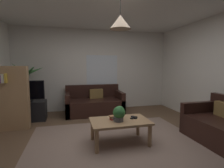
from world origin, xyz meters
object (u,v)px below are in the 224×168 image
object	(u,v)px
remote_on_table_1	(134,117)
pendant_lamp	(120,22)
potted_plant_on_table	(119,113)
tv_stand	(28,111)
book_on_table_2	(114,116)
bookshelf_corner	(11,98)
couch_under_window	(94,104)
coffee_table	(120,124)
remote_on_table_0	(134,118)
potted_palm_corner	(27,90)
tv	(26,91)
book_on_table_0	(114,119)
book_on_table_1	(114,118)

from	to	relation	value
remote_on_table_1	pendant_lamp	xyz separation A→B (m)	(-0.30, -0.07, 1.70)
potted_plant_on_table	tv_stand	xyz separation A→B (m)	(-1.89, 1.86, -0.33)
book_on_table_2	bookshelf_corner	size ratio (longest dim) A/B	0.11
book_on_table_2	pendant_lamp	xyz separation A→B (m)	(0.09, -0.08, 1.66)
bookshelf_corner	couch_under_window	bearing A→B (deg)	23.28
coffee_table	remote_on_table_1	distance (m)	0.31
remote_on_table_0	potted_palm_corner	distance (m)	3.18
potted_palm_corner	bookshelf_corner	world-z (taller)	potted_palm_corner
book_on_table_2	tv_stand	size ratio (longest dim) A/B	0.17
couch_under_window	potted_plant_on_table	bearing A→B (deg)	-86.37
tv	potted_palm_corner	xyz separation A→B (m)	(-0.09, 0.44, -0.04)
potted_palm_corner	book_on_table_0	bearing A→B (deg)	-48.34
couch_under_window	potted_plant_on_table	xyz separation A→B (m)	(0.13, -2.11, 0.30)
potted_palm_corner	pendant_lamp	world-z (taller)	pendant_lamp
couch_under_window	book_on_table_0	distance (m)	2.00
book_on_table_2	potted_plant_on_table	distance (m)	0.17
remote_on_table_0	remote_on_table_1	bearing A→B (deg)	125.43
remote_on_table_1	potted_palm_corner	distance (m)	3.17
coffee_table	tv	world-z (taller)	tv
coffee_table	pendant_lamp	bearing A→B (deg)	180.00
book_on_table_0	book_on_table_2	bearing A→B (deg)	99.73
book_on_table_0	bookshelf_corner	xyz separation A→B (m)	(-2.01, 1.16, 0.28)
couch_under_window	pendant_lamp	xyz separation A→B (m)	(0.16, -2.06, 1.87)
remote_on_table_0	tv_stand	world-z (taller)	tv_stand
potted_palm_corner	pendant_lamp	bearing A→B (deg)	-47.90
tv_stand	book_on_table_1	bearing A→B (deg)	-43.46
potted_palm_corner	remote_on_table_0	bearing A→B (deg)	-43.55
book_on_table_0	pendant_lamp	world-z (taller)	pendant_lamp
couch_under_window	tv	world-z (taller)	tv
book_on_table_1	remote_on_table_1	distance (m)	0.39
book_on_table_1	tv	xyz separation A→B (m)	(-1.83, 1.71, 0.31)
book_on_table_0	tv	distance (m)	2.53
remote_on_table_0	remote_on_table_1	xyz separation A→B (m)	(0.01, 0.02, 0.00)
remote_on_table_1	book_on_table_0	bearing A→B (deg)	-7.45
remote_on_table_1	potted_plant_on_table	distance (m)	0.37
pendant_lamp	potted_plant_on_table	bearing A→B (deg)	-120.95
book_on_table_1	bookshelf_corner	bearing A→B (deg)	150.28
book_on_table_2	tv_stand	world-z (taller)	tv_stand
coffee_table	pendant_lamp	xyz separation A→B (m)	(-0.00, 0.00, 1.78)
book_on_table_0	coffee_table	bearing A→B (deg)	-37.03
potted_plant_on_table	potted_palm_corner	world-z (taller)	potted_palm_corner
couch_under_window	bookshelf_corner	world-z (taller)	bookshelf_corner
book_on_table_0	tv	xyz separation A→B (m)	(-1.83, 1.72, 0.33)
coffee_table	remote_on_table_0	distance (m)	0.30
remote_on_table_0	coffee_table	bearing A→B (deg)	-112.37
tv_stand	tv	bearing A→B (deg)	-90.00
remote_on_table_0	pendant_lamp	world-z (taller)	pendant_lamp
book_on_table_2	pendant_lamp	size ratio (longest dim) A/B	0.30
tv	coffee_table	bearing A→B (deg)	-43.02
book_on_table_1	potted_plant_on_table	xyz separation A→B (m)	(0.06, -0.13, 0.12)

